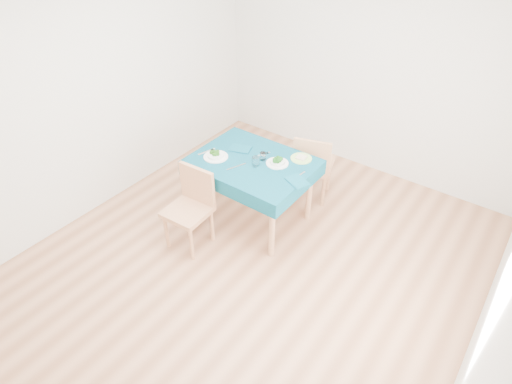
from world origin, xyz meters
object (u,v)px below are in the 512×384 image
Objects in this scene: chair_far at (314,158)px; bowl_near at (216,154)px; chair_near at (186,205)px; side_plate at (301,158)px; bowl_far at (277,161)px; table at (253,191)px.

bowl_near is at bearing 36.64° from chair_far.
chair_near is at bearing 50.39° from chair_far.
bowl_near is 1.16× the size of side_plate.
bowl_far is at bearing -123.42° from side_plate.
bowl_near is at bearing -154.70° from table.
table is 4.74× the size of bowl_near.
side_plate is at bearing 56.58° from bowl_far.
chair_near reaches higher than bowl_near.
chair_far is at bearing 67.94° from table.
chair_near is at bearing -82.36° from bowl_near.
bowl_near reaches higher than table.
side_plate is (0.66, 1.05, 0.25)m from chair_near.
chair_near is 1.26m from side_plate.
table is 0.57m from bowl_near.
side_plate is (0.73, 0.50, -0.03)m from bowl_near.
table is 0.84m from chair_far.
chair_far is 4.53× the size of bowl_far.
side_plate is (0.38, 0.33, 0.38)m from table.
table is 1.16× the size of chair_far.
table is 0.64m from side_plate.
bowl_far is at bearing 65.37° from chair_far.
bowl_far is at bearing 54.98° from chair_near.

